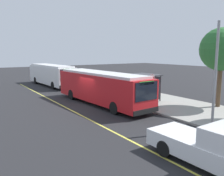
# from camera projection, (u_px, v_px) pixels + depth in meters

# --- Properties ---
(ground_plane) EXTENTS (120.00, 120.00, 0.00)m
(ground_plane) POSITION_uv_depth(u_px,v_px,m) (90.00, 105.00, 20.81)
(ground_plane) COLOR #232326
(sidewalk_curb) EXTENTS (44.00, 6.40, 0.15)m
(sidewalk_curb) POSITION_uv_depth(u_px,v_px,m) (141.00, 97.00, 24.07)
(sidewalk_curb) COLOR gray
(sidewalk_curb) RESTS_ON ground_plane
(lane_stripe_center) EXTENTS (36.00, 0.14, 0.01)m
(lane_stripe_center) POSITION_uv_depth(u_px,v_px,m) (67.00, 108.00, 19.61)
(lane_stripe_center) COLOR #E0D64C
(lane_stripe_center) RESTS_ON ground_plane
(transit_bus_main) EXTENTS (11.81, 3.25, 2.95)m
(transit_bus_main) POSITION_uv_depth(u_px,v_px,m) (101.00, 87.00, 20.91)
(transit_bus_main) COLOR red
(transit_bus_main) RESTS_ON ground_plane
(transit_bus_second) EXTENTS (11.28, 3.17, 2.95)m
(transit_bus_second) POSITION_uv_depth(u_px,v_px,m) (51.00, 74.00, 32.74)
(transit_bus_second) COLOR white
(transit_bus_second) RESTS_ON ground_plane
(pickup_truck) EXTENTS (5.45, 2.14, 1.85)m
(pickup_truck) POSITION_uv_depth(u_px,v_px,m) (214.00, 148.00, 9.39)
(pickup_truck) COLOR white
(pickup_truck) RESTS_ON ground_plane
(bus_shelter) EXTENTS (2.90, 1.60, 2.48)m
(bus_shelter) POSITION_uv_depth(u_px,v_px,m) (146.00, 81.00, 22.48)
(bus_shelter) COLOR #333338
(bus_shelter) RESTS_ON sidewalk_curb
(waiting_bench) EXTENTS (1.60, 0.48, 0.95)m
(waiting_bench) POSITION_uv_depth(u_px,v_px,m) (147.00, 94.00, 22.48)
(waiting_bench) COLOR brown
(waiting_bench) RESTS_ON sidewalk_curb
(route_sign_post) EXTENTS (0.44, 0.08, 2.80)m
(route_sign_post) POSITION_uv_depth(u_px,v_px,m) (152.00, 86.00, 19.19)
(route_sign_post) COLOR #333338
(route_sign_post) RESTS_ON sidewalk_curb
(pedestrian_commuter) EXTENTS (0.24, 0.40, 1.69)m
(pedestrian_commuter) POSITION_uv_depth(u_px,v_px,m) (119.00, 88.00, 23.48)
(pedestrian_commuter) COLOR #282D47
(pedestrian_commuter) RESTS_ON sidewalk_curb
(street_tree_near_shelter) EXTENTS (3.55, 3.55, 6.59)m
(street_tree_near_shelter) POSITION_uv_depth(u_px,v_px,m) (222.00, 50.00, 18.86)
(street_tree_near_shelter) COLOR brown
(street_tree_near_shelter) RESTS_ON sidewalk_curb
(utility_pole) EXTENTS (0.16, 0.16, 6.40)m
(utility_pole) POSITION_uv_depth(u_px,v_px,m) (215.00, 75.00, 13.87)
(utility_pole) COLOR gray
(utility_pole) RESTS_ON sidewalk_curb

